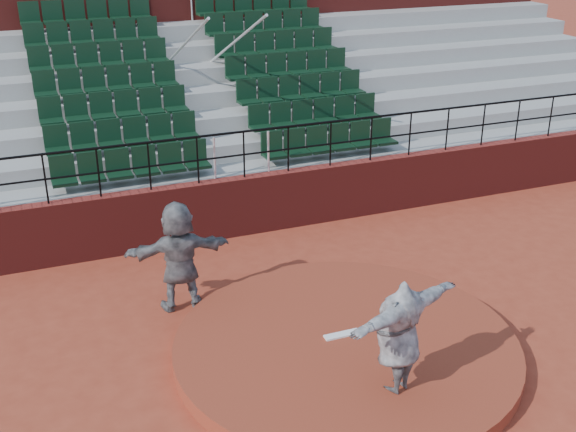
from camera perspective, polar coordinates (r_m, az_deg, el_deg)
The scene contains 9 objects.
ground at distance 11.82m, azimuth 4.57°, elevation -10.77°, with size 90.00×90.00×0.00m, color #993822.
pitchers_mound at distance 11.75m, azimuth 4.59°, elevation -10.26°, with size 5.50×5.50×0.25m, color maroon.
pitching_rubber at distance 11.78m, azimuth 4.29°, elevation -9.32°, with size 0.60×0.15×0.03m, color white.
boundary_wall at distance 15.61m, azimuth -3.40°, elevation 0.86°, with size 24.00×0.30×1.30m, color maroon.
wall_railing at distance 15.13m, azimuth -3.52°, elevation 5.69°, with size 24.04×0.05×1.03m.
seating_deck at distance 18.66m, azimuth -7.05°, elevation 7.10°, with size 24.00×5.97×4.63m.
press_box_facade at distance 21.99m, azimuth -10.13°, elevation 15.03°, with size 24.00×3.00×7.10m, color maroon.
pitcher at distance 10.25m, azimuth 8.75°, elevation -9.37°, with size 2.14×0.58×1.74m, color black.
fielder at distance 12.71m, azimuth -8.60°, elevation -3.13°, with size 1.86×0.59×2.00m, color black.
Camera 1 is at (-4.46, -8.71, 6.62)m, focal length 45.00 mm.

